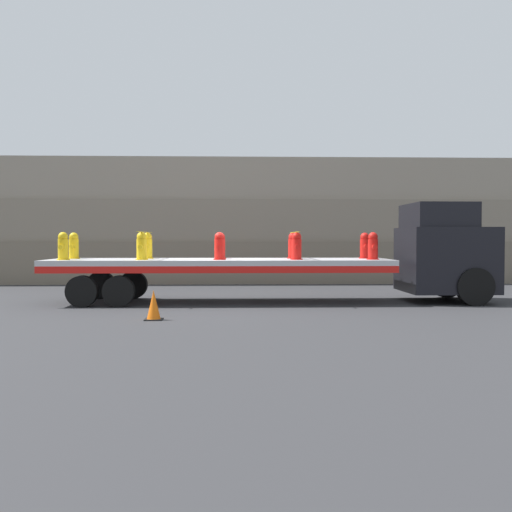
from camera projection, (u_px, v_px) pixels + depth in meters
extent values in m
plane|color=#2D2D30|center=(220.00, 302.00, 17.57)|extent=(120.00, 120.00, 0.00)
cube|color=#706656|center=(226.00, 262.00, 26.00)|extent=(60.00, 3.00, 1.85)
cube|color=gray|center=(226.00, 221.00, 26.10)|extent=(60.00, 3.00, 1.85)
cube|color=gray|center=(226.00, 181.00, 26.20)|extent=(60.00, 3.00, 1.85)
cube|color=black|center=(445.00, 260.00, 17.77)|extent=(2.61, 2.41, 2.00)
cube|color=black|center=(438.00, 216.00, 17.72)|extent=(1.82, 2.21, 0.74)
cube|color=black|center=(468.00, 247.00, 17.78)|extent=(1.04, 2.12, 1.12)
cylinder|color=black|center=(475.00, 287.00, 16.66)|extent=(1.11, 0.28, 1.11)
cylinder|color=black|center=(446.00, 281.00, 18.95)|extent=(1.11, 0.28, 1.11)
cube|color=#B2B2B7|center=(220.00, 262.00, 17.54)|extent=(10.43, 2.50, 0.16)
cube|color=red|center=(219.00, 270.00, 16.34)|extent=(10.43, 0.08, 0.20)
cube|color=red|center=(221.00, 266.00, 18.75)|extent=(10.43, 0.08, 0.20)
cylinder|color=black|center=(119.00, 291.00, 16.32)|extent=(0.90, 0.30, 0.90)
cylinder|color=black|center=(133.00, 285.00, 18.62)|extent=(0.90, 0.30, 0.90)
cylinder|color=black|center=(82.00, 291.00, 16.28)|extent=(0.90, 0.30, 0.90)
cylinder|color=black|center=(101.00, 285.00, 18.58)|extent=(0.90, 0.30, 0.90)
cylinder|color=gold|center=(63.00, 259.00, 16.84)|extent=(0.37, 0.37, 0.03)
cylinder|color=gold|center=(63.00, 249.00, 16.83)|extent=(0.30, 0.30, 0.62)
sphere|color=gold|center=(63.00, 237.00, 16.82)|extent=(0.28, 0.28, 0.28)
cylinder|color=gold|center=(61.00, 247.00, 16.62)|extent=(0.13, 0.12, 0.13)
cylinder|color=gold|center=(65.00, 247.00, 17.03)|extent=(0.13, 0.12, 0.13)
cylinder|color=gold|center=(74.00, 258.00, 17.94)|extent=(0.37, 0.37, 0.03)
cylinder|color=gold|center=(74.00, 249.00, 17.93)|extent=(0.30, 0.30, 0.62)
sphere|color=gold|center=(74.00, 237.00, 17.92)|extent=(0.28, 0.28, 0.28)
cylinder|color=gold|center=(72.00, 247.00, 17.72)|extent=(0.13, 0.12, 0.13)
cylinder|color=gold|center=(76.00, 246.00, 18.13)|extent=(0.13, 0.12, 0.13)
cylinder|color=gold|center=(142.00, 259.00, 16.91)|extent=(0.37, 0.37, 0.03)
cylinder|color=gold|center=(142.00, 249.00, 16.90)|extent=(0.30, 0.30, 0.62)
sphere|color=gold|center=(142.00, 237.00, 16.89)|extent=(0.28, 0.28, 0.28)
cylinder|color=gold|center=(140.00, 247.00, 16.69)|extent=(0.13, 0.12, 0.13)
cylinder|color=gold|center=(143.00, 247.00, 17.11)|extent=(0.13, 0.12, 0.13)
cylinder|color=gold|center=(148.00, 258.00, 18.01)|extent=(0.37, 0.37, 0.03)
cylinder|color=gold|center=(147.00, 249.00, 18.00)|extent=(0.30, 0.30, 0.62)
sphere|color=gold|center=(147.00, 237.00, 17.99)|extent=(0.28, 0.28, 0.28)
cylinder|color=gold|center=(146.00, 247.00, 17.79)|extent=(0.13, 0.12, 0.13)
cylinder|color=gold|center=(148.00, 246.00, 18.21)|extent=(0.13, 0.12, 0.13)
cylinder|color=red|center=(219.00, 259.00, 16.99)|extent=(0.37, 0.37, 0.03)
cylinder|color=red|center=(219.00, 249.00, 16.98)|extent=(0.30, 0.30, 0.62)
sphere|color=red|center=(219.00, 237.00, 16.97)|extent=(0.28, 0.28, 0.28)
cylinder|color=red|center=(219.00, 247.00, 16.77)|extent=(0.13, 0.12, 0.13)
cylinder|color=red|center=(220.00, 247.00, 17.18)|extent=(0.13, 0.12, 0.13)
cylinder|color=red|center=(221.00, 258.00, 18.09)|extent=(0.37, 0.37, 0.03)
cylinder|color=red|center=(220.00, 249.00, 18.08)|extent=(0.30, 0.30, 0.62)
sphere|color=red|center=(220.00, 237.00, 18.07)|extent=(0.28, 0.28, 0.28)
cylinder|color=red|center=(220.00, 247.00, 17.87)|extent=(0.13, 0.12, 0.13)
cylinder|color=red|center=(221.00, 246.00, 18.28)|extent=(0.13, 0.12, 0.13)
cylinder|color=red|center=(296.00, 259.00, 17.06)|extent=(0.37, 0.37, 0.03)
cylinder|color=red|center=(296.00, 249.00, 17.05)|extent=(0.30, 0.30, 0.62)
sphere|color=red|center=(297.00, 237.00, 17.04)|extent=(0.28, 0.28, 0.28)
cylinder|color=red|center=(297.00, 247.00, 16.84)|extent=(0.13, 0.12, 0.13)
cylinder|color=red|center=(296.00, 247.00, 17.26)|extent=(0.13, 0.12, 0.13)
cylinder|color=red|center=(293.00, 258.00, 18.16)|extent=(0.37, 0.37, 0.03)
cylinder|color=red|center=(293.00, 249.00, 18.15)|extent=(0.30, 0.30, 0.62)
sphere|color=red|center=(293.00, 237.00, 18.14)|extent=(0.28, 0.28, 0.28)
cylinder|color=red|center=(294.00, 247.00, 17.94)|extent=(0.13, 0.12, 0.13)
cylinder|color=red|center=(292.00, 246.00, 18.36)|extent=(0.13, 0.12, 0.13)
cylinder|color=red|center=(373.00, 259.00, 17.14)|extent=(0.37, 0.37, 0.03)
cylinder|color=red|center=(373.00, 249.00, 17.13)|extent=(0.30, 0.30, 0.62)
sphere|color=red|center=(373.00, 237.00, 17.12)|extent=(0.28, 0.28, 0.28)
cylinder|color=red|center=(375.00, 247.00, 16.92)|extent=(0.13, 0.12, 0.13)
cylinder|color=red|center=(371.00, 247.00, 17.33)|extent=(0.13, 0.12, 0.13)
cylinder|color=red|center=(365.00, 258.00, 18.24)|extent=(0.37, 0.37, 0.03)
cylinder|color=red|center=(365.00, 249.00, 18.23)|extent=(0.30, 0.30, 0.62)
sphere|color=red|center=(365.00, 237.00, 18.22)|extent=(0.28, 0.28, 0.28)
cylinder|color=red|center=(366.00, 246.00, 18.02)|extent=(0.13, 0.12, 0.13)
cylinder|color=red|center=(363.00, 246.00, 18.43)|extent=(0.13, 0.12, 0.13)
cube|color=yellow|center=(145.00, 232.00, 17.44)|extent=(0.05, 2.70, 0.01)
cube|color=yellow|center=(295.00, 232.00, 17.59)|extent=(0.05, 2.70, 0.01)
cube|color=black|center=(154.00, 319.00, 13.70)|extent=(0.42, 0.42, 0.03)
cone|color=orange|center=(154.00, 304.00, 13.69)|extent=(0.33, 0.33, 0.69)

